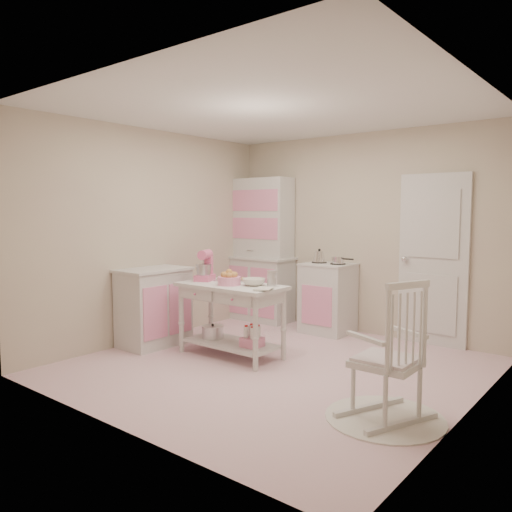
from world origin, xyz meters
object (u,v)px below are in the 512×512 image
Objects in this scene: work_table at (231,320)px; rocking_chair at (387,349)px; hutch at (259,249)px; bread_basket at (229,281)px; base_cabinet at (154,307)px; stand_mixer at (205,266)px; stove at (328,298)px.

rocking_chair is at bearing -14.14° from work_table.
hutch reaches higher than bread_basket.
rocking_chair is 2.10m from bread_basket.
base_cabinet is at bearing -170.09° from bread_basket.
stand_mixer reaches higher than base_cabinet.
stand_mixer is at bearing 177.27° from work_table.
base_cabinet is 3.08m from rocking_chair.
stand_mixer is at bearing -73.01° from hutch.
base_cabinet is at bearing -93.21° from hutch.
work_table is at bearing 12.79° from base_cabinet.
stove reaches higher than work_table.
hutch is at bearing 166.76° from rocking_chair.
base_cabinet reaches higher than work_table.
base_cabinet is 1.13m from bread_basket.
rocking_chair is (2.96, -2.16, -0.49)m from hutch.
work_table is at bearing -100.00° from stove.
hutch is 1.99m from work_table.
bread_basket is at bearing -99.03° from stove.
hutch is at bearing 83.59° from stand_mixer.
rocking_chair is (3.07, -0.28, 0.09)m from base_cabinet.
bread_basket is at bearing -68.20° from work_table.
rocking_chair is 2.56m from stand_mixer.
hutch is at bearing 86.79° from base_cabinet.
hutch is 1.73× the size of work_table.
bread_basket is (0.02, -0.05, 0.45)m from work_table.
rocking_chair reaches higher than base_cabinet.
hutch is at bearing 177.61° from stove.
stove is at bearing 152.74° from rocking_chair.
base_cabinet is at bearing -167.21° from work_table.
rocking_chair is at bearing -12.94° from bread_basket.
rocking_chair reaches higher than work_table.
bread_basket is at bearing 9.91° from base_cabinet.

